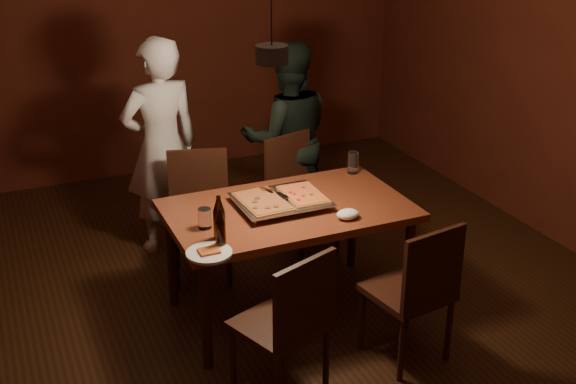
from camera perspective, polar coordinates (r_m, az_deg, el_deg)
name	(u,v)px	position (r m, az deg, el deg)	size (l,w,h in m)	color
room_shell	(272,117)	(4.06, -1.25, 5.98)	(6.00, 6.00, 6.00)	#361E0E
dining_table	(288,217)	(4.51, 0.00, -2.03)	(1.50, 0.90, 0.75)	brown
chair_far_left	(199,202)	(5.10, -7.01, -0.83)	(0.52, 0.52, 0.49)	#38190F
chair_far_right	(296,184)	(5.38, 0.67, 0.66)	(0.52, 0.52, 0.49)	#38190F
chair_near_left	(290,315)	(3.80, 0.19, -9.67)	(0.54, 0.54, 0.49)	#38190F
chair_near_right	(418,282)	(4.15, 10.27, -7.03)	(0.48, 0.48, 0.49)	#38190F
pizza_tray	(281,202)	(4.49, -0.58, -0.83)	(0.55, 0.45, 0.05)	silver
pizza_meat	(263,201)	(4.42, -2.02, -0.72)	(0.25, 0.40, 0.02)	maroon
pizza_cheese	(303,194)	(4.52, 1.20, -0.17)	(0.23, 0.36, 0.02)	gold
spatula	(279,196)	(4.47, -0.70, -0.35)	(0.09, 0.24, 0.04)	silver
beer_bottle_a	(220,228)	(3.97, -5.39, -2.84)	(0.06, 0.06, 0.23)	black
beer_bottle_b	(219,217)	(4.06, -5.46, -2.02)	(0.07, 0.07, 0.26)	black
water_glass_left	(205,218)	(4.22, -6.60, -2.09)	(0.08, 0.08, 0.12)	silver
water_glass_right	(353,163)	(5.00, 5.15, 2.34)	(0.07, 0.07, 0.15)	silver
plate_slice	(209,253)	(3.94, -6.26, -4.80)	(0.25, 0.25, 0.03)	white
napkin	(348,214)	(4.33, 4.74, -1.76)	(0.14, 0.11, 0.06)	white
diner_white	(161,147)	(5.39, -9.97, 3.52)	(0.60, 0.39, 1.63)	white
diner_dark	(288,138)	(5.67, -0.04, 4.26)	(0.74, 0.58, 1.52)	black
pendant_lamp	(272,53)	(3.96, -1.29, 10.96)	(0.18, 0.18, 1.10)	black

